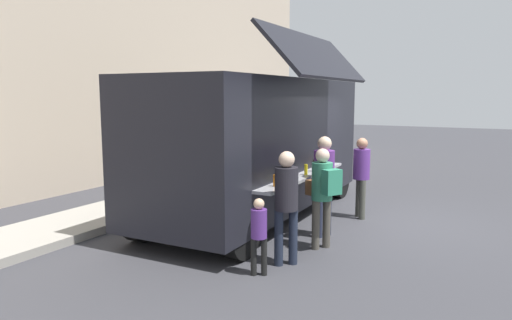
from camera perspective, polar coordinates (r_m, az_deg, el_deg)
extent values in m
plane|color=#38383D|center=(9.78, 15.74, -7.29)|extent=(60.00, 60.00, 0.00)
cube|color=#9E998E|center=(8.81, -28.64, -9.15)|extent=(28.00, 1.60, 0.15)
cube|color=black|center=(9.67, 0.20, 2.30)|extent=(6.40, 2.39, 2.53)
cube|color=black|center=(8.46, 7.53, 12.47)|extent=(3.51, 0.89, 0.87)
cube|color=black|center=(8.62, 4.58, 3.61)|extent=(3.32, 0.18, 1.14)
cube|color=#B7B7BC|center=(8.64, 5.83, -1.94)|extent=(3.50, 0.43, 0.05)
cylinder|color=orange|center=(7.48, 2.36, -2.51)|extent=(0.07, 0.07, 0.19)
cylinder|color=yellow|center=(7.86, 3.46, -1.93)|extent=(0.06, 0.06, 0.21)
cylinder|color=black|center=(8.23, 4.66, -1.51)|extent=(0.06, 0.06, 0.21)
cylinder|color=yellow|center=(8.59, 6.10, -1.16)|extent=(0.06, 0.06, 0.20)
cylinder|color=black|center=(9.01, 7.18, -0.67)|extent=(0.08, 0.08, 0.23)
cylinder|color=black|center=(9.40, 7.79, -0.26)|extent=(0.08, 0.08, 0.25)
cylinder|color=orange|center=(9.78, 8.73, -0.05)|extent=(0.07, 0.07, 0.21)
cube|color=black|center=(12.49, 6.81, 5.61)|extent=(0.12, 1.91, 1.11)
cylinder|color=black|center=(12.45, 1.43, -1.63)|extent=(0.90, 0.28, 0.90)
cylinder|color=black|center=(11.74, 10.02, -2.33)|extent=(0.90, 0.28, 0.90)
cylinder|color=black|center=(8.38, -13.70, -6.58)|extent=(0.90, 0.28, 0.90)
cylinder|color=black|center=(7.28, -1.92, -8.56)|extent=(0.90, 0.28, 0.90)
cylinder|color=#2C6335|center=(14.74, 0.53, -0.12)|extent=(0.60, 0.60, 0.91)
cylinder|color=#202436|center=(8.41, 7.64, -6.42)|extent=(0.14, 0.14, 0.88)
cylinder|color=#202436|center=(8.58, 8.70, -6.15)|extent=(0.14, 0.14, 0.88)
cylinder|color=#5B2B7C|center=(8.34, 8.28, -1.12)|extent=(0.37, 0.37, 0.67)
sphere|color=beige|center=(8.28, 8.34, 2.01)|extent=(0.25, 0.25, 0.25)
cube|color=brown|center=(8.18, 6.90, -3.29)|extent=(0.25, 0.22, 0.26)
cylinder|color=#4B463E|center=(7.78, 7.28, -7.85)|extent=(0.13, 0.13, 0.82)
cylinder|color=#4B463E|center=(7.91, 8.59, -7.62)|extent=(0.13, 0.13, 0.82)
cylinder|color=#358363|center=(7.69, 8.04, -2.58)|extent=(0.34, 0.34, 0.62)
sphere|color=beige|center=(7.62, 8.10, 0.55)|extent=(0.23, 0.23, 0.23)
cube|color=#308B69|center=(7.48, 9.22, -2.66)|extent=(0.33, 0.30, 0.40)
cylinder|color=#1E2535|center=(7.02, 2.78, -9.46)|extent=(0.13, 0.13, 0.84)
cylinder|color=#1E2535|center=(7.09, 4.54, -9.30)|extent=(0.13, 0.13, 0.84)
cylinder|color=#232228|center=(6.87, 3.72, -3.50)|extent=(0.35, 0.35, 0.63)
sphere|color=beige|center=(6.80, 3.75, 0.09)|extent=(0.24, 0.24, 0.24)
cylinder|color=#494A41|center=(9.78, 12.80, -4.72)|extent=(0.13, 0.13, 0.81)
cylinder|color=#494A41|center=(9.99, 12.40, -4.46)|extent=(0.13, 0.13, 0.81)
cylinder|color=#582E80|center=(9.76, 12.72, -0.49)|extent=(0.34, 0.34, 0.61)
sphere|color=#9D6C52|center=(9.71, 12.80, 1.97)|extent=(0.23, 0.23, 0.23)
cylinder|color=black|center=(6.69, -0.28, -11.68)|extent=(0.09, 0.09, 0.54)
cylinder|color=black|center=(6.69, 0.99, -11.67)|extent=(0.09, 0.09, 0.54)
cylinder|color=#532C7E|center=(6.55, 0.36, -7.75)|extent=(0.22, 0.22, 0.41)
sphere|color=#D5AE8A|center=(6.48, 0.36, -5.36)|extent=(0.15, 0.15, 0.15)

